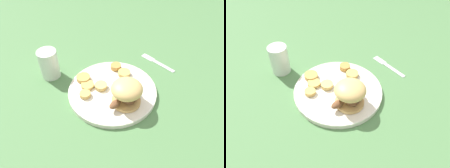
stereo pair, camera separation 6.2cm
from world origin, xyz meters
The scene contains 11 objects.
ground_plane centered at (0.00, 0.00, 0.00)m, with size 4.00×4.00×0.00m, color #4C7A47.
dinner_plate centered at (0.00, 0.00, 0.01)m, with size 0.31×0.31×0.02m.
sandwich centered at (-0.05, 0.06, 0.07)m, with size 0.11×0.10×0.09m.
potato_round_0 centered at (0.09, -0.01, 0.02)m, with size 0.05×0.05×0.01m, color tan.
potato_round_1 centered at (0.04, -0.01, 0.03)m, with size 0.04×0.04×0.01m, color #DBB766.
potato_round_2 centered at (-0.01, -0.11, 0.03)m, with size 0.04×0.04×0.02m, color #BC8942.
potato_round_3 centered at (-0.04, -0.08, 0.03)m, with size 0.05×0.05×0.01m, color tan.
potato_round_4 centered at (0.09, 0.03, 0.02)m, with size 0.04×0.04×0.01m, color tan.
potato_round_5 centered at (0.11, -0.05, 0.03)m, with size 0.05×0.05×0.01m, color tan.
fork centered at (-0.18, -0.17, 0.00)m, with size 0.12×0.13×0.00m.
drinking_glass centered at (0.23, -0.09, 0.06)m, with size 0.07×0.07×0.11m.
Camera 1 is at (-0.00, 0.53, 0.56)m, focal length 35.00 mm.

